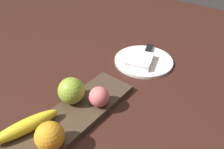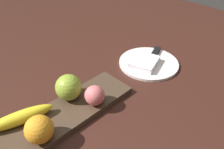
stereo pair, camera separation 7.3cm
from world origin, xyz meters
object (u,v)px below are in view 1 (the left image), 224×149
banana (26,126)px  folded_napkin (139,60)px  fruit_tray (69,118)px  dinner_plate (143,60)px  peach (99,97)px  orange_near_apple (50,136)px  apple (71,91)px  knife (148,52)px

banana → folded_napkin: 0.48m
fruit_tray → dinner_plate: 0.40m
fruit_tray → peach: (-0.09, 0.04, 0.04)m
banana → peach: 0.21m
banana → orange_near_apple: (-0.01, 0.09, 0.02)m
apple → folded_napkin: size_ratio=0.74×
banana → dinner_plate: 0.51m
apple → folded_napkin: bearing=173.5°
apple → peach: apple is taller
folded_napkin → orange_near_apple: bearing=5.1°
peach → knife: size_ratio=0.35×
apple → knife: 0.40m
banana → folded_napkin: (-0.47, 0.04, -0.02)m
fruit_tray → peach: peach is taller
dinner_plate → folded_napkin: size_ratio=2.14×
apple → orange_near_apple: size_ratio=1.12×
fruit_tray → folded_napkin: size_ratio=4.13×
peach → dinner_plate: size_ratio=0.26×
peach → orange_near_apple: bearing=1.0°
fruit_tray → apple: size_ratio=5.57×
fruit_tray → folded_napkin: folded_napkin is taller
peach → dinner_plate: peach is taller
fruit_tray → apple: 0.08m
folded_napkin → knife: bearing=-174.4°
fruit_tray → peach: 0.10m
folded_napkin → knife: 0.08m
orange_near_apple → dinner_plate: bearing=-175.2°
peach → knife: peach is taller
fruit_tray → knife: knife is taller
folded_napkin → dinner_plate: bearing=180.0°
banana → knife: 0.56m
peach → folded_napkin: size_ratio=0.56×
apple → knife: (-0.40, 0.03, -0.04)m
apple → knife: bearing=176.0°
peach → apple: bearing=-62.4°
peach → folded_napkin: peach is taller
banana → knife: banana is taller
apple → fruit_tray: bearing=35.8°
orange_near_apple → dinner_plate: (-0.49, -0.04, -0.05)m
fruit_tray → folded_napkin: 0.37m
apple → peach: size_ratio=1.33×
fruit_tray → orange_near_apple: bearing=23.7°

